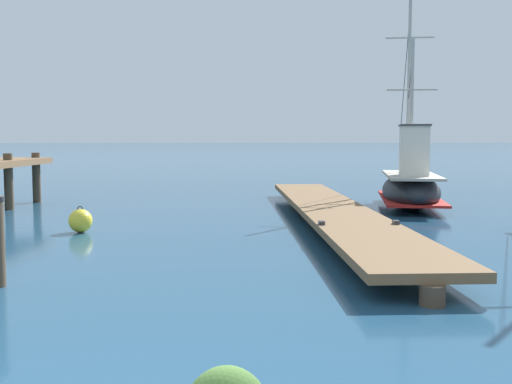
# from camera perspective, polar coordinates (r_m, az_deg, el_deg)

# --- Properties ---
(floating_dock) EXTENTS (2.02, 16.36, 0.53)m
(floating_dock) POSITION_cam_1_polar(r_m,az_deg,el_deg) (16.76, 6.98, -1.68)
(floating_dock) COLOR brown
(floating_dock) RESTS_ON ground
(fishing_boat_0) EXTENTS (2.77, 7.07, 7.03)m
(fishing_boat_0) POSITION_cam_1_polar(r_m,az_deg,el_deg) (20.95, 13.82, 0.63)
(fishing_boat_0) COLOR black
(fishing_boat_0) RESTS_ON ground
(mooring_buoy) EXTENTS (0.57, 0.57, 0.64)m
(mooring_buoy) POSITION_cam_1_polar(r_m,az_deg,el_deg) (15.84, -15.57, -2.51)
(mooring_buoy) COLOR yellow
(mooring_buoy) RESTS_ON ground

